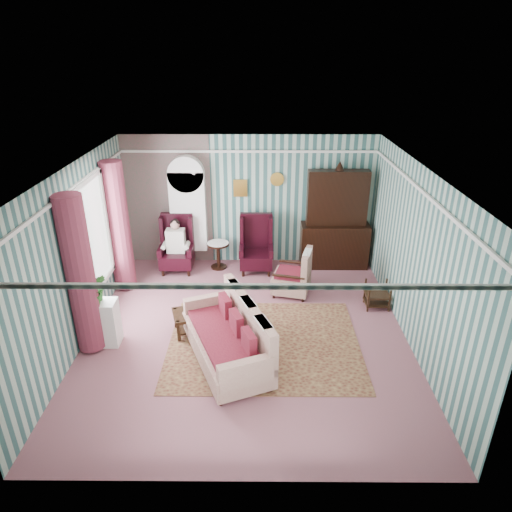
{
  "coord_description": "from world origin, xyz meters",
  "views": [
    {
      "loc": [
        0.21,
        -6.69,
        4.58
      ],
      "look_at": [
        0.16,
        0.6,
        1.21
      ],
      "focal_mm": 32.0,
      "sensor_mm": 36.0,
      "label": 1
    }
  ],
  "objects_px": {
    "sofa": "(225,332)",
    "coffee_table": "(200,321)",
    "wingback_left": "(176,245)",
    "floral_armchair": "(292,273)",
    "dresser_hutch": "(336,217)",
    "nest_table": "(377,295)",
    "round_side_table": "(218,255)",
    "plant_stand": "(102,323)",
    "wingback_right": "(256,245)",
    "bookcase": "(189,217)",
    "seated_woman": "(176,246)"
  },
  "relations": [
    {
      "from": "sofa",
      "to": "coffee_table",
      "type": "bearing_deg",
      "value": 8.83
    },
    {
      "from": "wingback_left",
      "to": "floral_armchair",
      "type": "bearing_deg",
      "value": -22.34
    },
    {
      "from": "coffee_table",
      "to": "dresser_hutch",
      "type": "bearing_deg",
      "value": 44.32
    },
    {
      "from": "wingback_left",
      "to": "nest_table",
      "type": "distance_m",
      "value": 4.37
    },
    {
      "from": "round_side_table",
      "to": "nest_table",
      "type": "xyz_separation_m",
      "value": [
        3.17,
        -1.7,
        -0.03
      ]
    },
    {
      "from": "coffee_table",
      "to": "floral_armchair",
      "type": "bearing_deg",
      "value": 39.15
    },
    {
      "from": "plant_stand",
      "to": "sofa",
      "type": "height_order",
      "value": "sofa"
    },
    {
      "from": "wingback_left",
      "to": "nest_table",
      "type": "bearing_deg",
      "value": -20.85
    },
    {
      "from": "dresser_hutch",
      "to": "nest_table",
      "type": "xyz_separation_m",
      "value": [
        0.57,
        -1.82,
        -0.91
      ]
    },
    {
      "from": "nest_table",
      "to": "sofa",
      "type": "distance_m",
      "value": 3.26
    },
    {
      "from": "nest_table",
      "to": "sofa",
      "type": "relative_size",
      "value": 0.26
    },
    {
      "from": "sofa",
      "to": "coffee_table",
      "type": "distance_m",
      "value": 1.05
    },
    {
      "from": "round_side_table",
      "to": "plant_stand",
      "type": "height_order",
      "value": "plant_stand"
    },
    {
      "from": "sofa",
      "to": "floral_armchair",
      "type": "distance_m",
      "value": 2.51
    },
    {
      "from": "nest_table",
      "to": "round_side_table",
      "type": "bearing_deg",
      "value": 151.8
    },
    {
      "from": "dresser_hutch",
      "to": "nest_table",
      "type": "bearing_deg",
      "value": -72.61
    },
    {
      "from": "dresser_hutch",
      "to": "round_side_table",
      "type": "height_order",
      "value": "dresser_hutch"
    },
    {
      "from": "coffee_table",
      "to": "round_side_table",
      "type": "bearing_deg",
      "value": 87.45
    },
    {
      "from": "wingback_right",
      "to": "round_side_table",
      "type": "bearing_deg",
      "value": 169.99
    },
    {
      "from": "nest_table",
      "to": "sofa",
      "type": "bearing_deg",
      "value": -148.88
    },
    {
      "from": "plant_stand",
      "to": "wingback_left",
      "type": "bearing_deg",
      "value": 73.78
    },
    {
      "from": "bookcase",
      "to": "coffee_table",
      "type": "relative_size",
      "value": 2.43
    },
    {
      "from": "round_side_table",
      "to": "plant_stand",
      "type": "bearing_deg",
      "value": -120.38
    },
    {
      "from": "wingback_right",
      "to": "round_side_table",
      "type": "distance_m",
      "value": 0.92
    },
    {
      "from": "wingback_left",
      "to": "round_side_table",
      "type": "height_order",
      "value": "wingback_left"
    },
    {
      "from": "wingback_left",
      "to": "wingback_right",
      "type": "bearing_deg",
      "value": 0.0
    },
    {
      "from": "dresser_hutch",
      "to": "round_side_table",
      "type": "xyz_separation_m",
      "value": [
        -2.6,
        -0.12,
        -0.88
      ]
    },
    {
      "from": "dresser_hutch",
      "to": "round_side_table",
      "type": "relative_size",
      "value": 3.93
    },
    {
      "from": "wingback_right",
      "to": "sofa",
      "type": "bearing_deg",
      "value": -98.06
    },
    {
      "from": "seated_woman",
      "to": "sofa",
      "type": "xyz_separation_m",
      "value": [
        1.29,
        -3.23,
        -0.05
      ]
    },
    {
      "from": "wingback_right",
      "to": "sofa",
      "type": "distance_m",
      "value": 3.26
    },
    {
      "from": "wingback_right",
      "to": "coffee_table",
      "type": "height_order",
      "value": "wingback_right"
    },
    {
      "from": "nest_table",
      "to": "dresser_hutch",
      "type": "bearing_deg",
      "value": 107.39
    },
    {
      "from": "wingback_left",
      "to": "seated_woman",
      "type": "bearing_deg",
      "value": 0.0
    },
    {
      "from": "round_side_table",
      "to": "sofa",
      "type": "xyz_separation_m",
      "value": [
        0.39,
        -3.38,
        0.24
      ]
    },
    {
      "from": "dresser_hutch",
      "to": "wingback_right",
      "type": "distance_m",
      "value": 1.86
    },
    {
      "from": "coffee_table",
      "to": "seated_woman",
      "type": "bearing_deg",
      "value": 108.32
    },
    {
      "from": "bookcase",
      "to": "plant_stand",
      "type": "distance_m",
      "value": 3.39
    },
    {
      "from": "round_side_table",
      "to": "sofa",
      "type": "height_order",
      "value": "sofa"
    },
    {
      "from": "dresser_hutch",
      "to": "sofa",
      "type": "height_order",
      "value": "dresser_hutch"
    },
    {
      "from": "seated_woman",
      "to": "round_side_table",
      "type": "height_order",
      "value": "seated_woman"
    },
    {
      "from": "wingback_right",
      "to": "wingback_left",
      "type": "bearing_deg",
      "value": 180.0
    },
    {
      "from": "round_side_table",
      "to": "floral_armchair",
      "type": "xyz_separation_m",
      "value": [
        1.57,
        -1.16,
        0.14
      ]
    },
    {
      "from": "seated_woman",
      "to": "plant_stand",
      "type": "height_order",
      "value": "seated_woman"
    },
    {
      "from": "wingback_right",
      "to": "plant_stand",
      "type": "bearing_deg",
      "value": -132.84
    },
    {
      "from": "dresser_hutch",
      "to": "plant_stand",
      "type": "xyz_separation_m",
      "value": [
        -4.3,
        -3.02,
        -0.78
      ]
    },
    {
      "from": "wingback_left",
      "to": "floral_armchair",
      "type": "xyz_separation_m",
      "value": [
        2.47,
        -1.01,
        -0.18
      ]
    },
    {
      "from": "wingback_right",
      "to": "coffee_table",
      "type": "relative_size",
      "value": 1.36
    },
    {
      "from": "coffee_table",
      "to": "bookcase",
      "type": "bearing_deg",
      "value": 100.99
    },
    {
      "from": "round_side_table",
      "to": "sofa",
      "type": "distance_m",
      "value": 3.41
    }
  ]
}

